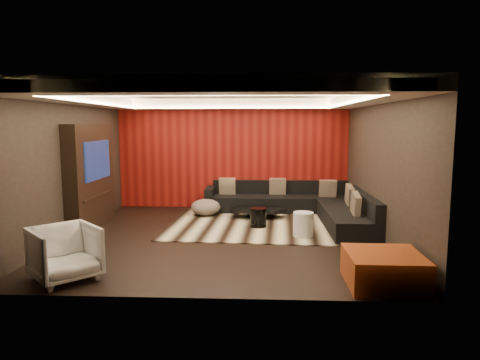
{
  "coord_description": "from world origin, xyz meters",
  "views": [
    {
      "loc": [
        0.7,
        -8.17,
        2.2
      ],
      "look_at": [
        0.3,
        0.6,
        1.05
      ],
      "focal_mm": 32.0,
      "sensor_mm": 36.0,
      "label": 1
    }
  ],
  "objects_px": {
    "orange_ottoman": "(384,269)",
    "armchair": "(65,253)",
    "coffee_table": "(258,213)",
    "sectional_sofa": "(303,206)",
    "drum_stool": "(258,217)",
    "white_side_table": "(303,225)"
  },
  "relations": [
    {
      "from": "orange_ottoman",
      "to": "sectional_sofa",
      "type": "bearing_deg",
      "value": 99.03
    },
    {
      "from": "sectional_sofa",
      "to": "coffee_table",
      "type": "bearing_deg",
      "value": -170.67
    },
    {
      "from": "white_side_table",
      "to": "sectional_sofa",
      "type": "distance_m",
      "value": 1.83
    },
    {
      "from": "white_side_table",
      "to": "orange_ottoman",
      "type": "bearing_deg",
      "value": -70.95
    },
    {
      "from": "sectional_sofa",
      "to": "drum_stool",
      "type": "bearing_deg",
      "value": -134.04
    },
    {
      "from": "armchair",
      "to": "sectional_sofa",
      "type": "height_order",
      "value": "armchair"
    },
    {
      "from": "coffee_table",
      "to": "armchair",
      "type": "height_order",
      "value": "armchair"
    },
    {
      "from": "coffee_table",
      "to": "sectional_sofa",
      "type": "distance_m",
      "value": 1.09
    },
    {
      "from": "drum_stool",
      "to": "orange_ottoman",
      "type": "height_order",
      "value": "orange_ottoman"
    },
    {
      "from": "white_side_table",
      "to": "armchair",
      "type": "xyz_separation_m",
      "value": [
        -3.61,
        -2.48,
        0.14
      ]
    },
    {
      "from": "coffee_table",
      "to": "orange_ottoman",
      "type": "height_order",
      "value": "orange_ottoman"
    },
    {
      "from": "drum_stool",
      "to": "coffee_table",
      "type": "bearing_deg",
      "value": 91.26
    },
    {
      "from": "white_side_table",
      "to": "orange_ottoman",
      "type": "relative_size",
      "value": 0.49
    },
    {
      "from": "coffee_table",
      "to": "white_side_table",
      "type": "height_order",
      "value": "white_side_table"
    },
    {
      "from": "orange_ottoman",
      "to": "armchair",
      "type": "distance_m",
      "value": 4.46
    },
    {
      "from": "coffee_table",
      "to": "white_side_table",
      "type": "relative_size",
      "value": 2.68
    },
    {
      "from": "sectional_sofa",
      "to": "orange_ottoman",
      "type": "bearing_deg",
      "value": -80.97
    },
    {
      "from": "coffee_table",
      "to": "sectional_sofa",
      "type": "xyz_separation_m",
      "value": [
        1.07,
        0.18,
        0.13
      ]
    },
    {
      "from": "coffee_table",
      "to": "drum_stool",
      "type": "relative_size",
      "value": 3.27
    },
    {
      "from": "white_side_table",
      "to": "sectional_sofa",
      "type": "xyz_separation_m",
      "value": [
        0.17,
        1.82,
        0.02
      ]
    },
    {
      "from": "coffee_table",
      "to": "orange_ottoman",
      "type": "xyz_separation_m",
      "value": [
        1.75,
        -4.12,
        0.09
      ]
    },
    {
      "from": "drum_stool",
      "to": "white_side_table",
      "type": "relative_size",
      "value": 0.82
    }
  ]
}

